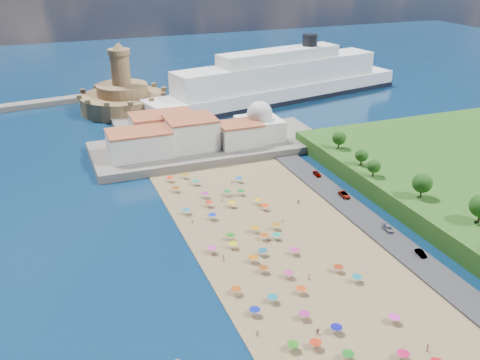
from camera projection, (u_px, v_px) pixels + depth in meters
name	position (u px, v px, depth m)	size (l,w,h in m)	color
ground	(260.00, 245.00, 143.11)	(700.00, 700.00, 0.00)	#071938
terrace	(210.00, 146.00, 207.97)	(90.00, 36.00, 3.00)	#59544C
jetty	(136.00, 127.00, 230.64)	(18.00, 70.00, 2.40)	#59544C
waterfront_buildings	(176.00, 134.00, 201.61)	(57.00, 29.00, 11.00)	silver
domed_building	(259.00, 124.00, 209.82)	(16.00, 16.00, 15.00)	silver
fortress	(123.00, 97.00, 253.96)	(40.00, 40.00, 32.40)	olive
cruise_ship	(279.00, 82.00, 270.47)	(145.19, 49.83, 31.42)	black
beach_parasols	(272.00, 260.00, 132.43)	(30.87, 119.18, 2.20)	gray
beachgoers	(267.00, 250.00, 138.76)	(39.43, 93.04, 1.88)	tan
parked_cars	(375.00, 218.00, 153.93)	(2.78, 83.86, 1.43)	gray
hillside_trees	(446.00, 200.00, 145.25)	(13.87, 109.48, 8.02)	#382314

